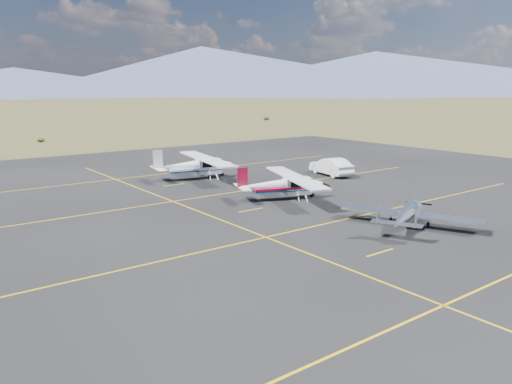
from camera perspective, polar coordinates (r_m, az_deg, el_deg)
name	(u,v)px	position (r m, az deg, el deg)	size (l,w,h in m)	color
ground	(366,227)	(30.38, 12.48, -3.97)	(1600.00, 1600.00, 0.00)	#383D1C
apron	(289,205)	(35.15, 3.83, -1.53)	(72.00, 72.00, 0.02)	black
aircraft_low_wing	(408,213)	(30.73, 16.98, -2.36)	(6.26, 8.08, 1.81)	silver
aircraft_cessna	(283,184)	(36.79, 3.05, 0.87)	(7.00, 9.75, 2.52)	white
aircraft_plain	(195,165)	(45.26, -6.97, 3.05)	(6.84, 11.04, 2.79)	white
sedan	(331,166)	(47.41, 8.57, 2.91)	(1.74, 4.98, 1.64)	white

